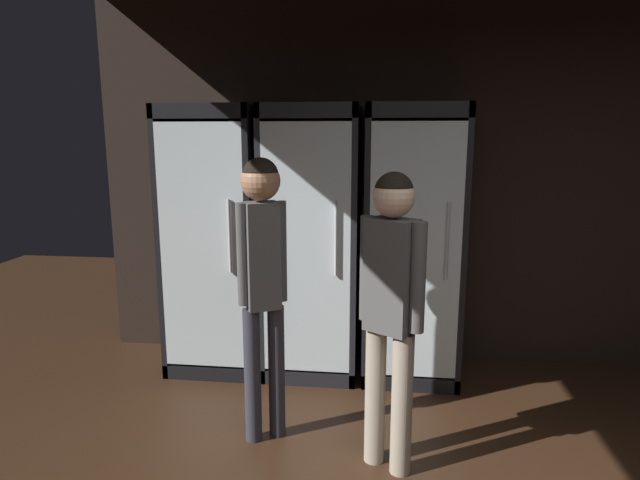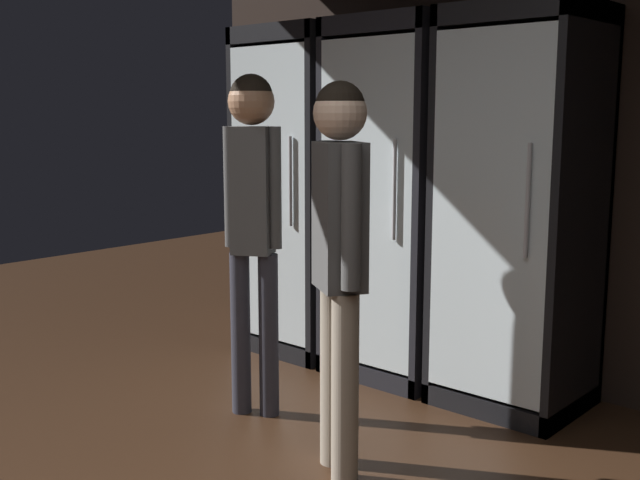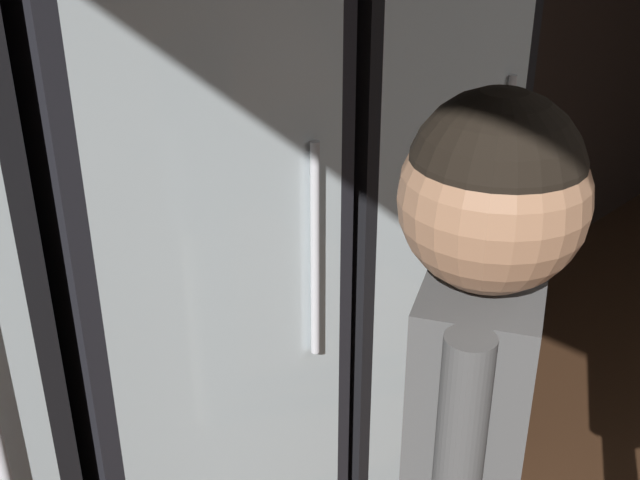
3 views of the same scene
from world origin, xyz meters
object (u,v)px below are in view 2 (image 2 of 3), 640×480
at_px(cooler_center, 523,216).
at_px(shopper_far, 253,201).
at_px(cooler_far_left, 308,195).
at_px(shopper_near, 340,239).
at_px(cooler_left, 403,205).

distance_m(cooler_center, shopper_far, 1.32).
distance_m(cooler_far_left, shopper_near, 1.74).
height_order(cooler_far_left, cooler_left, same).
xyz_separation_m(cooler_center, shopper_near, (-0.16, -1.19, 0.01)).
distance_m(cooler_left, shopper_near, 1.31).
height_order(cooler_far_left, shopper_near, cooler_far_left).
relative_size(cooler_far_left, cooler_left, 1.00).
xyz_separation_m(cooler_left, cooler_center, (0.72, 0.00, 0.00)).
bearing_deg(cooler_center, cooler_left, -179.98).
distance_m(cooler_far_left, cooler_left, 0.72).
bearing_deg(shopper_far, shopper_near, -15.75).
xyz_separation_m(cooler_center, shopper_far, (-0.86, -0.99, 0.09)).
relative_size(cooler_center, shopper_far, 1.20).
xyz_separation_m(cooler_left, shopper_near, (0.55, -1.19, 0.01)).
bearing_deg(shopper_far, cooler_left, 81.56).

